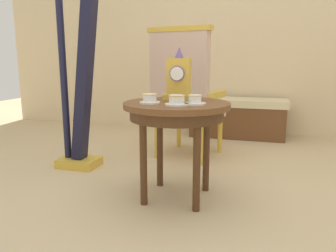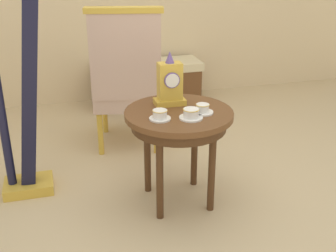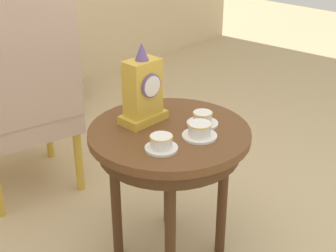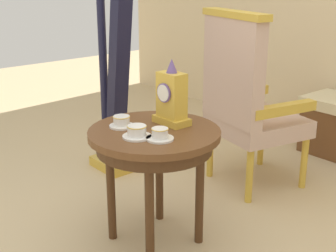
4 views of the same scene
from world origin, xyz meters
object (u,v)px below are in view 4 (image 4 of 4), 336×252
mantel_clock (171,98)px  side_table (154,145)px  armchair (247,99)px  harp (114,69)px  teacup_right (137,132)px  teacup_center (160,135)px  teacup_left (122,122)px

mantel_clock → side_table: bearing=-81.0°
armchair → harp: harp is taller
teacup_right → teacup_center: bearing=34.7°
teacup_center → armchair: bearing=106.7°
teacup_right → harp: bearing=151.4°
side_table → teacup_left: bearing=-145.9°
teacup_left → teacup_right: 0.18m
teacup_center → harp: size_ratio=0.07×
side_table → teacup_center: size_ratio=5.06×
teacup_right → armchair: bearing=100.7°
teacup_left → harp: size_ratio=0.07×
side_table → harp: 1.00m
side_table → armchair: 0.89m
harp → teacup_left: bearing=-32.0°
side_table → armchair: size_ratio=0.58×
teacup_left → teacup_right: bearing=-11.4°
teacup_right → harp: harp is taller
mantel_clock → harp: harp is taller
teacup_right → harp: (-0.94, 0.51, 0.08)m
side_table → teacup_right: bearing=-75.8°
teacup_left → harp: bearing=148.0°
mantel_clock → teacup_center: bearing=-53.2°
teacup_right → teacup_center: teacup_right is taller
side_table → teacup_left: 0.20m
teacup_center → armchair: armchair is taller
harp → teacup_center: bearing=-23.5°
armchair → teacup_center: bearing=-73.3°
harp → mantel_clock: bearing=-15.9°
mantel_clock → harp: size_ratio=0.19×
teacup_center → armchair: (-0.28, 0.94, -0.05)m
side_table → harp: harp is taller
teacup_center → armchair: size_ratio=0.11×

